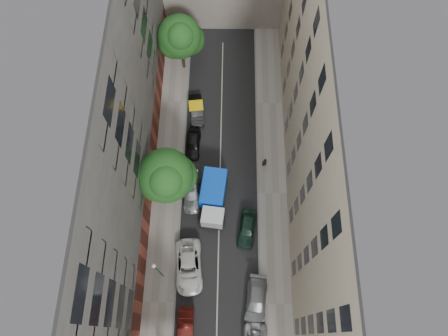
{
  "coord_description": "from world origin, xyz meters",
  "views": [
    {
      "loc": [
        0.67,
        -14.08,
        39.41
      ],
      "look_at": [
        0.45,
        0.26,
        6.0
      ],
      "focal_mm": 32.0,
      "sensor_mm": 36.0,
      "label": 1
    }
  ],
  "objects_px": {
    "pedestrian": "(264,162)",
    "tree_mid": "(167,177)",
    "car_left_2": "(189,267)",
    "tree_far": "(181,38)",
    "lamp_post": "(157,270)",
    "car_left_3": "(192,192)",
    "car_left_4": "(193,144)",
    "car_right_2": "(247,228)",
    "car_left_5": "(197,110)",
    "car_right_1": "(256,301)",
    "tarp_truck": "(213,197)",
    "car_left_1": "(186,330)"
  },
  "relations": [
    {
      "from": "pedestrian",
      "to": "car_right_1",
      "type": "bearing_deg",
      "value": 67.09
    },
    {
      "from": "car_left_4",
      "to": "tree_mid",
      "type": "height_order",
      "value": "tree_mid"
    },
    {
      "from": "car_left_4",
      "to": "lamp_post",
      "type": "bearing_deg",
      "value": -97.54
    },
    {
      "from": "car_left_4",
      "to": "tree_far",
      "type": "distance_m",
      "value": 11.52
    },
    {
      "from": "car_left_3",
      "to": "car_left_4",
      "type": "relative_size",
      "value": 1.2
    },
    {
      "from": "tree_mid",
      "to": "pedestrian",
      "type": "height_order",
      "value": "tree_mid"
    },
    {
      "from": "car_left_2",
      "to": "tree_far",
      "type": "relative_size",
      "value": 0.7
    },
    {
      "from": "car_left_3",
      "to": "pedestrian",
      "type": "distance_m",
      "value": 8.25
    },
    {
      "from": "car_left_2",
      "to": "pedestrian",
      "type": "distance_m",
      "value": 13.25
    },
    {
      "from": "car_right_2",
      "to": "pedestrian",
      "type": "xyz_separation_m",
      "value": [
        1.87,
        7.09,
        0.26
      ]
    },
    {
      "from": "tree_far",
      "to": "car_left_2",
      "type": "bearing_deg",
      "value": -85.88
    },
    {
      "from": "car_right_2",
      "to": "car_left_5",
      "type": "bearing_deg",
      "value": 120.68
    },
    {
      "from": "car_left_2",
      "to": "tree_far",
      "type": "xyz_separation_m",
      "value": [
        -1.7,
        23.68,
        4.46
      ]
    },
    {
      "from": "car_left_4",
      "to": "car_left_2",
      "type": "bearing_deg",
      "value": -87.43
    },
    {
      "from": "tarp_truck",
      "to": "car_right_2",
      "type": "bearing_deg",
      "value": -33.95
    },
    {
      "from": "car_left_1",
      "to": "car_left_2",
      "type": "bearing_deg",
      "value": 89.28
    },
    {
      "from": "car_right_2",
      "to": "tree_far",
      "type": "distance_m",
      "value": 21.6
    },
    {
      "from": "tree_far",
      "to": "lamp_post",
      "type": "relative_size",
      "value": 1.35
    },
    {
      "from": "tarp_truck",
      "to": "tree_far",
      "type": "distance_m",
      "value": 17.74
    },
    {
      "from": "car_right_2",
      "to": "tree_mid",
      "type": "relative_size",
      "value": 0.49
    },
    {
      "from": "car_left_1",
      "to": "car_left_2",
      "type": "relative_size",
      "value": 0.74
    },
    {
      "from": "car_left_5",
      "to": "pedestrian",
      "type": "relative_size",
      "value": 2.54
    },
    {
      "from": "tarp_truck",
      "to": "car_left_4",
      "type": "bearing_deg",
      "value": 117.34
    },
    {
      "from": "car_right_2",
      "to": "tree_far",
      "type": "xyz_separation_m",
      "value": [
        -7.3,
        19.82,
        4.52
      ]
    },
    {
      "from": "car_left_3",
      "to": "car_right_1",
      "type": "relative_size",
      "value": 0.98
    },
    {
      "from": "tarp_truck",
      "to": "car_right_2",
      "type": "height_order",
      "value": "tarp_truck"
    },
    {
      "from": "tree_mid",
      "to": "tarp_truck",
      "type": "bearing_deg",
      "value": -6.08
    },
    {
      "from": "car_left_2",
      "to": "car_right_1",
      "type": "height_order",
      "value": "car_left_2"
    },
    {
      "from": "car_left_4",
      "to": "car_right_2",
      "type": "bearing_deg",
      "value": -56.49
    },
    {
      "from": "car_left_2",
      "to": "car_right_1",
      "type": "distance_m",
      "value": 7.07
    },
    {
      "from": "car_left_2",
      "to": "tree_mid",
      "type": "bearing_deg",
      "value": 99.85
    },
    {
      "from": "car_left_3",
      "to": "car_left_2",
      "type": "bearing_deg",
      "value": -95.28
    },
    {
      "from": "pedestrian",
      "to": "lamp_post",
      "type": "bearing_deg",
      "value": 31.17
    },
    {
      "from": "tarp_truck",
      "to": "lamp_post",
      "type": "relative_size",
      "value": 1.05
    },
    {
      "from": "tarp_truck",
      "to": "car_left_2",
      "type": "bearing_deg",
      "value": -101.13
    },
    {
      "from": "car_right_1",
      "to": "tree_far",
      "type": "relative_size",
      "value": 0.61
    },
    {
      "from": "lamp_post",
      "to": "car_left_3",
      "type": "bearing_deg",
      "value": 73.95
    },
    {
      "from": "car_left_4",
      "to": "car_right_1",
      "type": "distance_m",
      "value": 17.49
    },
    {
      "from": "car_left_1",
      "to": "tree_far",
      "type": "relative_size",
      "value": 0.52
    },
    {
      "from": "car_right_1",
      "to": "car_left_4",
      "type": "bearing_deg",
      "value": 118.0
    },
    {
      "from": "car_left_4",
      "to": "car_left_5",
      "type": "height_order",
      "value": "car_left_5"
    },
    {
      "from": "car_left_5",
      "to": "car_left_1",
      "type": "bearing_deg",
      "value": -97.24
    },
    {
      "from": "car_left_1",
      "to": "pedestrian",
      "type": "distance_m",
      "value": 18.15
    },
    {
      "from": "tree_mid",
      "to": "lamp_post",
      "type": "relative_size",
      "value": 1.45
    },
    {
      "from": "car_right_1",
      "to": "tree_mid",
      "type": "xyz_separation_m",
      "value": [
        -8.35,
        10.23,
        4.91
      ]
    },
    {
      "from": "car_right_1",
      "to": "lamp_post",
      "type": "xyz_separation_m",
      "value": [
        -8.87,
        2.22,
        3.04
      ]
    },
    {
      "from": "pedestrian",
      "to": "tree_mid",
      "type": "bearing_deg",
      "value": 3.01
    },
    {
      "from": "car_left_5",
      "to": "tree_far",
      "type": "xyz_separation_m",
      "value": [
        -1.7,
        6.32,
        4.54
      ]
    },
    {
      "from": "car_right_2",
      "to": "lamp_post",
      "type": "bearing_deg",
      "value": -142.0
    },
    {
      "from": "car_right_1",
      "to": "lamp_post",
      "type": "distance_m",
      "value": 9.64
    }
  ]
}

